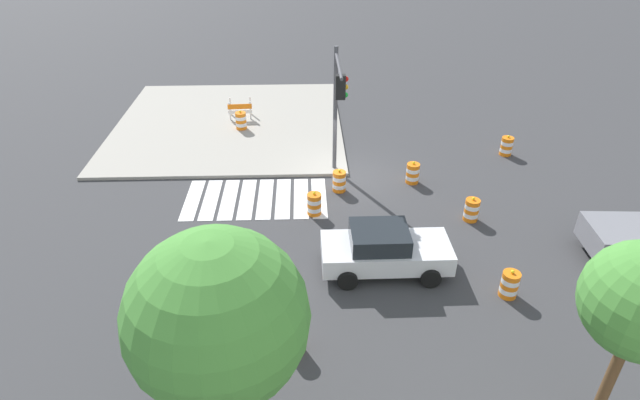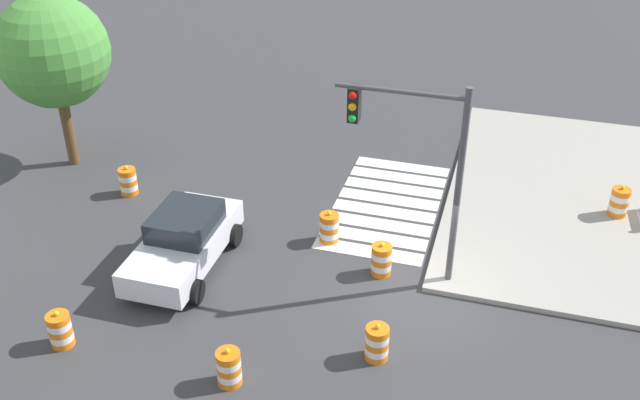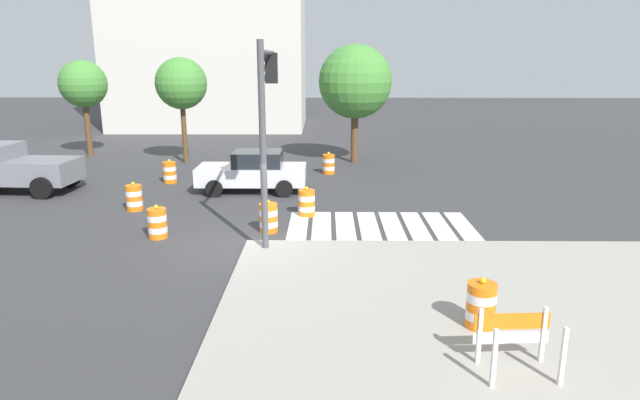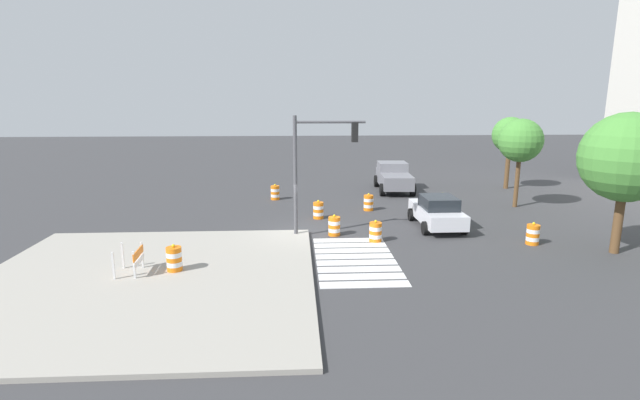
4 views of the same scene
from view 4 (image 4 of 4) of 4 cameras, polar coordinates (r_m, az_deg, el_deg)
ground_plane at (r=22.89m, az=-1.43°, el=-3.99°), size 120.00×120.00×0.00m
sidewalk_corner at (r=18.01m, az=-20.55°, el=-9.14°), size 12.00×12.00×0.15m
crosswalk_stripes at (r=19.23m, az=4.33°, el=-7.20°), size 5.85×3.20×0.02m
sports_car at (r=24.36m, az=14.03°, el=-1.38°), size 4.31×2.16×1.63m
pickup_truck at (r=33.64m, az=8.88°, el=2.82°), size 5.25×2.57×1.92m
traffic_barrel_near_corner at (r=22.36m, az=1.74°, el=-3.18°), size 0.56×0.56×1.02m
traffic_barrel_crosswalk_end at (r=25.45m, az=-0.20°, el=-1.26°), size 0.56×0.56×1.02m
traffic_barrel_median_near at (r=23.04m, az=24.41°, el=-3.83°), size 0.56×0.56×1.02m
traffic_barrel_median_far at (r=28.40m, az=14.62°, el=-0.24°), size 0.56×0.56×1.02m
traffic_barrel_far_curb at (r=30.34m, az=-5.47°, el=0.90°), size 0.56×0.56×1.02m
traffic_barrel_lane_center at (r=27.43m, az=5.90°, el=-0.33°), size 0.56×0.56×1.02m
traffic_barrel_opposite_curb at (r=21.53m, az=6.75°, el=-3.88°), size 0.56×0.56×1.02m
traffic_barrel_on_sidewalk at (r=18.27m, az=-17.28°, el=-6.83°), size 0.56×0.56×1.02m
construction_barricade at (r=18.48m, az=-21.65°, el=-6.56°), size 1.30×0.85×1.00m
traffic_light_pole at (r=21.56m, az=0.00°, el=5.62°), size 0.47×3.29×5.50m
street_tree_streetside_near at (r=22.81m, az=33.21°, el=4.31°), size 3.65×3.65×5.89m
street_tree_streetside_mid at (r=30.05m, az=23.17°, el=6.61°), size 2.54×2.54×5.25m
street_tree_streetside_far at (r=36.13m, az=22.08°, el=7.29°), size 2.50×2.50×5.12m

